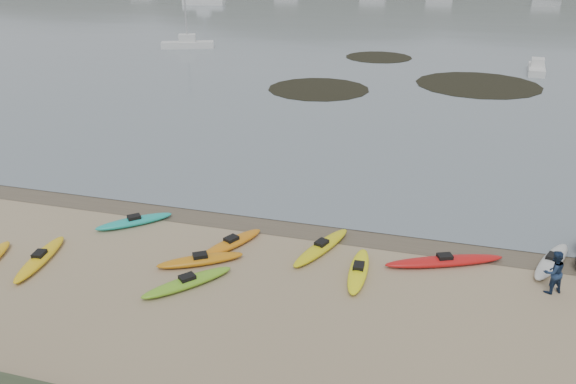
% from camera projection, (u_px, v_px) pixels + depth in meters
% --- Properties ---
extents(ground, '(600.00, 600.00, 0.00)m').
position_uv_depth(ground, '(288.00, 222.00, 25.49)').
color(ground, tan).
rests_on(ground, ground).
extents(wet_sand, '(60.00, 60.00, 0.00)m').
position_uv_depth(wet_sand, '(286.00, 225.00, 25.22)').
color(wet_sand, brown).
rests_on(wet_sand, ground).
extents(kayaks, '(23.07, 9.43, 0.34)m').
position_uv_depth(kayaks, '(253.00, 256.00, 22.36)').
color(kayaks, orange).
rests_on(kayaks, ground).
extents(person_east, '(1.01, 0.95, 1.66)m').
position_uv_depth(person_east, '(554.00, 272.00, 20.02)').
color(person_east, navy).
rests_on(person_east, ground).
extents(kelp_mats, '(23.51, 25.11, 0.04)m').
position_uv_depth(kelp_mats, '(407.00, 79.00, 53.05)').
color(kelp_mats, black).
rests_on(kelp_mats, water).
extents(moored_boats, '(110.25, 72.29, 1.24)m').
position_uv_depth(moored_boats, '(435.00, 17.00, 95.70)').
color(moored_boats, silver).
rests_on(moored_boats, ground).
extents(far_hills, '(550.00, 135.00, 80.00)m').
position_uv_depth(far_hills, '(550.00, 34.00, 193.19)').
color(far_hills, '#384235').
rests_on(far_hills, ground).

